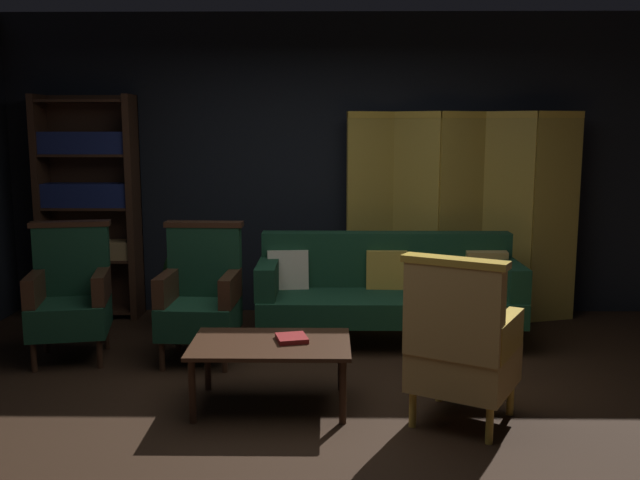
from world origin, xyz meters
TOP-DOWN VIEW (x-y plane):
  - ground_plane at (0.00, 0.00)m, footprint 10.00×10.00m
  - back_wall at (0.00, 2.45)m, footprint 7.20×0.10m
  - folding_screen at (1.27, 2.15)m, footprint 2.11×0.33m
  - bookshelf at (-2.15, 2.19)m, footprint 0.90×0.32m
  - velvet_couch at (0.55, 1.45)m, footprint 2.12×0.78m
  - coffee_table at (-0.30, 0.04)m, footprint 1.00×0.64m
  - armchair_gilt_accent at (0.84, -0.24)m, footprint 0.78×0.78m
  - armchair_wing_left at (-1.91, 0.98)m, footprint 0.68×0.68m
  - armchair_wing_right at (-0.91, 0.96)m, footprint 0.61×0.60m
  - potted_plant at (-1.12, 1.72)m, footprint 0.49×0.49m
  - book_red_leather at (-0.17, 0.07)m, footprint 0.23×0.23m

SIDE VIEW (x-z plane):
  - ground_plane at x=0.00m, z-range 0.00..0.00m
  - coffee_table at x=-0.30m, z-range 0.16..0.58m
  - book_red_leather at x=-0.17m, z-range 0.42..0.45m
  - potted_plant at x=-1.12m, z-range 0.06..0.84m
  - velvet_couch at x=0.55m, z-range 0.01..0.89m
  - armchair_gilt_accent at x=0.84m, z-range -0.03..1.01m
  - armchair_wing_left at x=-1.91m, z-range -0.03..1.01m
  - armchair_wing_right at x=-0.91m, z-range -0.03..1.01m
  - folding_screen at x=1.27m, z-range 0.04..1.94m
  - bookshelf at x=-2.15m, z-range 0.06..2.11m
  - back_wall at x=0.00m, z-range 0.00..2.80m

